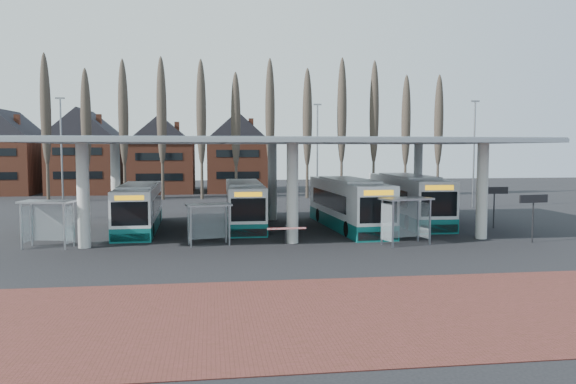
{
  "coord_description": "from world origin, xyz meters",
  "views": [
    {
      "loc": [
        -4.82,
        -30.46,
        5.67
      ],
      "look_at": [
        0.35,
        7.0,
        2.71
      ],
      "focal_mm": 35.0,
      "sensor_mm": 36.0,
      "label": 1
    }
  ],
  "objects": [
    {
      "name": "bus_2",
      "position": [
        4.87,
        8.44,
        1.66
      ],
      "size": [
        3.31,
        12.76,
        3.51
      ],
      "rotation": [
        0.0,
        0.0,
        0.05
      ],
      "color": "white",
      "rests_on": "ground"
    },
    {
      "name": "lamp_post_c",
      "position": [
        20.0,
        20.0,
        5.34
      ],
      "size": [
        0.8,
        0.16,
        10.17
      ],
      "color": "slate",
      "rests_on": "ground"
    },
    {
      "name": "info_sign_0",
      "position": [
        14.34,
        0.65,
        2.43
      ],
      "size": [
        1.94,
        0.38,
        2.89
      ],
      "rotation": [
        0.0,
        0.0,
        0.14
      ],
      "color": "black",
      "rests_on": "ground"
    },
    {
      "name": "shelter_1",
      "position": [
        -4.98,
        2.57,
        1.76
      ],
      "size": [
        2.78,
        1.71,
        2.42
      ],
      "rotation": [
        0.0,
        0.0,
        0.17
      ],
      "color": "gray",
      "rests_on": "ground"
    },
    {
      "name": "barrier",
      "position": [
        -0.45,
        1.84,
        0.89
      ],
      "size": [
        2.3,
        0.66,
        1.15
      ],
      "rotation": [
        0.0,
        0.0,
        0.04
      ],
      "color": "black",
      "rests_on": "ground"
    },
    {
      "name": "ground",
      "position": [
        0.0,
        0.0,
        0.0
      ],
      "size": [
        140.0,
        140.0,
        0.0
      ],
      "primitive_type": "plane",
      "color": "black",
      "rests_on": "ground"
    },
    {
      "name": "bus_3",
      "position": [
        10.25,
        11.07,
        1.71
      ],
      "size": [
        3.2,
        13.12,
        3.62
      ],
      "rotation": [
        0.0,
        0.0,
        -0.03
      ],
      "color": "white",
      "rests_on": "ground"
    },
    {
      "name": "shelter_0",
      "position": [
        -14.01,
        2.89,
        1.96
      ],
      "size": [
        3.14,
        2.0,
        2.7
      ],
      "rotation": [
        0.0,
        0.0,
        -0.2
      ],
      "color": "gray",
      "rests_on": "ground"
    },
    {
      "name": "lamp_post_a",
      "position": [
        -18.0,
        22.0,
        5.34
      ],
      "size": [
        0.8,
        0.16,
        10.17
      ],
      "color": "slate",
      "rests_on": "ground"
    },
    {
      "name": "brick_strip",
      "position": [
        0.0,
        -12.0,
        0.01
      ],
      "size": [
        70.0,
        10.0,
        0.03
      ],
      "primitive_type": "cube",
      "color": "brown",
      "rests_on": "ground"
    },
    {
      "name": "station_canopy",
      "position": [
        0.0,
        8.0,
        5.68
      ],
      "size": [
        32.0,
        16.0,
        6.34
      ],
      "color": "silver",
      "rests_on": "ground"
    },
    {
      "name": "shelter_2",
      "position": [
        6.5,
        1.18,
        2.01
      ],
      "size": [
        3.25,
        2.19,
        2.76
      ],
      "rotation": [
        0.0,
        0.0,
        0.25
      ],
      "color": "gray",
      "rests_on": "ground"
    },
    {
      "name": "bus_1",
      "position": [
        -2.41,
        10.55,
        1.53
      ],
      "size": [
        2.68,
        11.74,
        3.25
      ],
      "rotation": [
        0.0,
        0.0,
        -0.01
      ],
      "color": "white",
      "rests_on": "ground"
    },
    {
      "name": "townhouse_row",
      "position": [
        -15.75,
        44.0,
        5.94
      ],
      "size": [
        36.8,
        10.3,
        12.25
      ],
      "color": "brown",
      "rests_on": "ground"
    },
    {
      "name": "poplar_row",
      "position": [
        0.0,
        33.0,
        8.78
      ],
      "size": [
        45.1,
        1.1,
        14.5
      ],
      "color": "#473D33",
      "rests_on": "ground"
    },
    {
      "name": "lamp_post_b",
      "position": [
        6.0,
        26.0,
        5.34
      ],
      "size": [
        0.8,
        0.16,
        10.17
      ],
      "color": "slate",
      "rests_on": "ground"
    },
    {
      "name": "bus_0",
      "position": [
        -9.8,
        9.53,
        1.5
      ],
      "size": [
        2.77,
        11.55,
        3.19
      ],
      "rotation": [
        0.0,
        0.0,
        0.03
      ],
      "color": "white",
      "rests_on": "ground"
    },
    {
      "name": "info_sign_1",
      "position": [
        15.09,
        6.75,
        2.46
      ],
      "size": [
        1.98,
        0.21,
        2.94
      ],
      "rotation": [
        0.0,
        0.0,
        -0.05
      ],
      "color": "black",
      "rests_on": "ground"
    }
  ]
}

